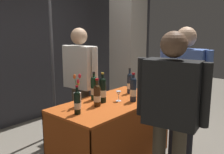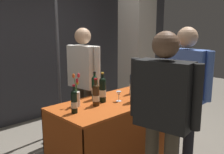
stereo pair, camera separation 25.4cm
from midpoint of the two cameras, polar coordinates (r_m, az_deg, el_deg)
back_partition at (r=4.55m, az=-21.88°, el=6.99°), size 7.84×0.12×2.71m
concrete_pillar at (r=4.67m, az=2.11°, el=11.24°), size 0.49×0.49×3.25m
tasting_table at (r=3.09m, az=-2.39°, el=-9.80°), size 1.46×0.75×0.76m
featured_wine_bottle at (r=3.35m, az=1.84°, el=-1.35°), size 0.07×0.07×0.34m
display_bottle_0 at (r=3.07m, az=-6.49°, el=-2.47°), size 0.08×0.08×0.35m
display_bottle_1 at (r=2.83m, az=-5.98°, el=-4.08°), size 0.08×0.08×0.32m
display_bottle_2 at (r=3.28m, az=7.91°, el=-1.59°), size 0.07×0.07×0.34m
display_bottle_3 at (r=2.99m, az=2.42°, el=-2.74°), size 0.08×0.08×0.35m
display_bottle_4 at (r=2.61m, az=-10.68°, el=-5.67°), size 0.07×0.07×0.30m
display_bottle_5 at (r=2.96m, az=-4.59°, el=-2.90°), size 0.08×0.08×0.36m
wine_glass_near_vendor at (r=3.07m, az=4.97°, el=-3.61°), size 0.06×0.06×0.12m
wine_glass_mid at (r=3.01m, az=-0.92°, el=-3.88°), size 0.07×0.07×0.12m
flower_vase at (r=2.83m, az=-10.41°, el=-4.38°), size 0.08×0.09×0.38m
vendor_presenter at (r=3.49m, az=-9.34°, el=0.28°), size 0.24×0.61×1.62m
taster_foreground_right at (r=2.96m, az=13.59°, el=-1.69°), size 0.23×0.61×1.64m
taster_foreground_left at (r=2.19m, az=9.96°, el=-6.66°), size 0.28×0.63×1.61m
booth_signpost at (r=3.79m, az=-15.49°, el=8.31°), size 0.64×0.04×2.34m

